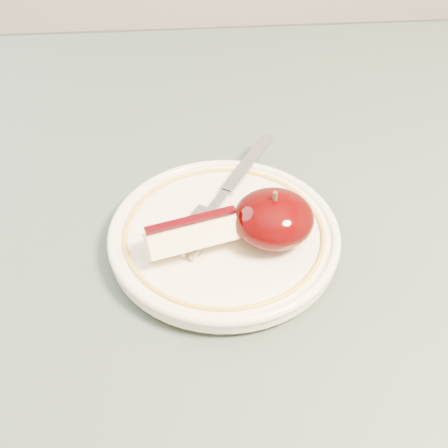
{
  "coord_description": "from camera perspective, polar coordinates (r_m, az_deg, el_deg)",
  "views": [
    {
      "loc": [
        -0.02,
        -0.36,
        1.14
      ],
      "look_at": [
        0.01,
        0.03,
        0.78
      ],
      "focal_mm": 50.0,
      "sensor_mm": 36.0,
      "label": 1
    }
  ],
  "objects": [
    {
      "name": "plate",
      "position": [
        0.54,
        0.0,
        -1.08
      ],
      "size": [
        0.2,
        0.2,
        0.02
      ],
      "color": "#F5E9CD",
      "rests_on": "table"
    },
    {
      "name": "fork",
      "position": [
        0.57,
        0.13,
        2.87
      ],
      "size": [
        0.11,
        0.17,
        0.0
      ],
      "rotation": [
        0.0,
        0.0,
        1.04
      ],
      "color": "#95989D",
      "rests_on": "plate"
    },
    {
      "name": "apple_wedge",
      "position": [
        0.51,
        -2.99,
        -1.05
      ],
      "size": [
        0.08,
        0.05,
        0.04
      ],
      "rotation": [
        0.0,
        0.0,
        0.28
      ],
      "color": "#FFEEBB",
      "rests_on": "plate"
    },
    {
      "name": "table",
      "position": [
        0.6,
        -0.28,
        -10.01
      ],
      "size": [
        0.9,
        0.9,
        0.75
      ],
      "color": "brown",
      "rests_on": "ground"
    },
    {
      "name": "apple_half",
      "position": [
        0.52,
        4.54,
        0.48
      ],
      "size": [
        0.07,
        0.07,
        0.05
      ],
      "color": "#2C0000",
      "rests_on": "plate"
    }
  ]
}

